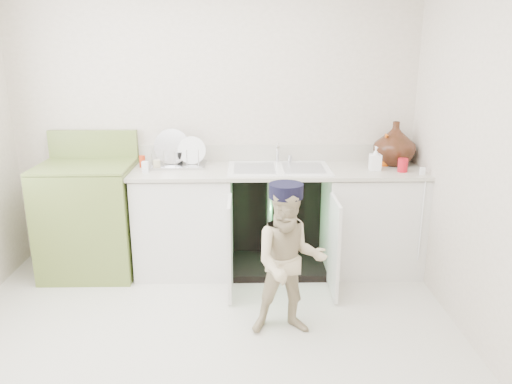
% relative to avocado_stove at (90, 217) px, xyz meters
% --- Properties ---
extents(ground, '(3.50, 3.50, 0.00)m').
position_rel_avocado_stove_xyz_m(ground, '(1.06, -1.18, -0.49)').
color(ground, '#BCB6A5').
rests_on(ground, ground).
extents(room_shell, '(6.00, 5.50, 1.26)m').
position_rel_avocado_stove_xyz_m(room_shell, '(1.06, -1.18, 0.76)').
color(room_shell, beige).
rests_on(room_shell, ground).
extents(counter_run, '(2.44, 1.02, 1.27)m').
position_rel_avocado_stove_xyz_m(counter_run, '(1.65, 0.03, -0.00)').
color(counter_run, silver).
rests_on(counter_run, ground).
extents(avocado_stove, '(0.76, 0.65, 1.19)m').
position_rel_avocado_stove_xyz_m(avocado_stove, '(0.00, 0.00, 0.00)').
color(avocado_stove, olive).
rests_on(avocado_stove, ground).
extents(repair_worker, '(0.52, 0.89, 1.05)m').
position_rel_avocado_stove_xyz_m(repair_worker, '(1.62, -1.00, 0.04)').
color(repair_worker, '#C1B18B').
rests_on(repair_worker, ground).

